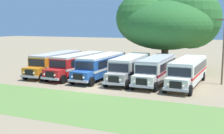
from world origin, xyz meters
The scene contains 10 objects.
ground_plane centered at (0.00, 0.00, 0.00)m, with size 220.00×220.00×0.00m, color #937F60.
foreground_grass_strip centered at (0.00, -6.34, 0.00)m, with size 80.00×8.37×0.01m, color olive.
parked_bus_slot_0 centered at (-8.58, 5.72, 1.58)m, with size 3.00×10.88×2.82m.
parked_bus_slot_1 centered at (-5.14, 5.59, 1.58)m, with size 3.11×10.90×2.82m.
parked_bus_slot_2 centered at (-1.85, 5.61, 1.58)m, with size 2.70×10.84×2.82m.
parked_bus_slot_3 centered at (1.82, 5.87, 1.58)m, with size 3.20×10.91×2.82m.
parked_bus_slot_4 centered at (5.01, 5.83, 1.58)m, with size 2.83×10.86×2.82m.
parked_bus_slot_5 centered at (8.58, 5.66, 1.58)m, with size 2.95×10.87×2.82m.
broad_shade_tree centered at (3.86, 16.94, 7.02)m, with size 14.82×14.63×11.76m.
utility_pole centered at (11.99, 7.39, 4.08)m, with size 1.80×0.20×7.65m.
Camera 1 is at (13.46, -25.73, 6.47)m, focal length 45.87 mm.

